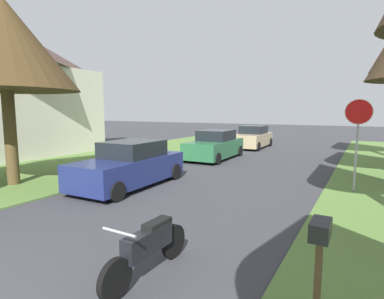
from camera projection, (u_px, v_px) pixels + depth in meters
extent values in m
cylinder|color=#9EA0A5|center=(356.00, 156.00, 9.85)|extent=(0.07, 0.38, 2.24)
cylinder|color=white|center=(359.00, 112.00, 9.50)|extent=(0.81, 0.20, 0.80)
cylinder|color=red|center=(359.00, 112.00, 9.50)|extent=(0.77, 0.20, 0.76)
cylinder|color=brown|center=(11.00, 138.00, 10.63)|extent=(0.41, 0.41, 3.27)
cone|color=#423119|center=(4.00, 43.00, 10.22)|extent=(4.76, 4.76, 3.14)
cylinder|color=brown|center=(10.00, 77.00, 10.73)|extent=(0.79, 0.78, 1.13)
cylinder|color=brown|center=(32.00, 74.00, 10.57)|extent=(1.37, 1.33, 1.29)
cylinder|color=brown|center=(25.00, 73.00, 10.78)|extent=(1.36, 0.50, 1.37)
cube|color=navy|center=(129.00, 169.00, 10.66)|extent=(1.98, 4.46, 0.85)
cube|color=black|center=(133.00, 149.00, 10.77)|extent=(1.67, 2.08, 0.56)
cylinder|color=black|center=(117.00, 192.00, 8.85)|extent=(0.22, 0.61, 0.60)
cylinder|color=black|center=(74.00, 185.00, 9.66)|extent=(0.22, 0.61, 0.60)
cylinder|color=black|center=(175.00, 172.00, 11.74)|extent=(0.22, 0.61, 0.60)
cylinder|color=black|center=(139.00, 168.00, 12.55)|extent=(0.22, 0.61, 0.60)
cube|color=#28663D|center=(215.00, 148.00, 16.75)|extent=(1.98, 4.46, 0.85)
cube|color=black|center=(216.00, 135.00, 16.86)|extent=(1.67, 2.08, 0.56)
cylinder|color=black|center=(217.00, 159.00, 14.94)|extent=(0.22, 0.61, 0.60)
cylinder|color=black|center=(186.00, 156.00, 15.74)|extent=(0.22, 0.61, 0.60)
cylinder|color=black|center=(239.00, 151.00, 17.83)|extent=(0.22, 0.61, 0.60)
cylinder|color=black|center=(212.00, 149.00, 18.64)|extent=(0.22, 0.61, 0.60)
cube|color=tan|center=(253.00, 140.00, 21.86)|extent=(1.98, 4.46, 0.85)
cube|color=black|center=(254.00, 130.00, 21.96)|extent=(1.67, 2.08, 0.56)
cylinder|color=black|center=(258.00, 147.00, 20.04)|extent=(0.22, 0.61, 0.60)
cylinder|color=black|center=(233.00, 145.00, 20.85)|extent=(0.22, 0.61, 0.60)
cylinder|color=black|center=(270.00, 142.00, 22.94)|extent=(0.22, 0.61, 0.60)
cylinder|color=black|center=(248.00, 141.00, 23.74)|extent=(0.22, 0.61, 0.60)
cylinder|color=black|center=(115.00, 280.00, 4.23)|extent=(0.11, 0.60, 0.60)
cylinder|color=black|center=(173.00, 241.00, 5.47)|extent=(0.11, 0.60, 0.60)
cube|color=black|center=(148.00, 241.00, 4.82)|extent=(0.25, 1.02, 0.36)
cube|color=black|center=(157.00, 224.00, 5.00)|extent=(0.23, 0.56, 0.12)
cylinder|color=#9EA0A5|center=(119.00, 232.00, 4.23)|extent=(0.60, 0.05, 0.04)
cube|color=brown|center=(318.00, 279.00, 3.74)|extent=(0.08, 0.08, 1.05)
cube|color=black|center=(320.00, 230.00, 3.66)|extent=(0.22, 0.44, 0.22)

